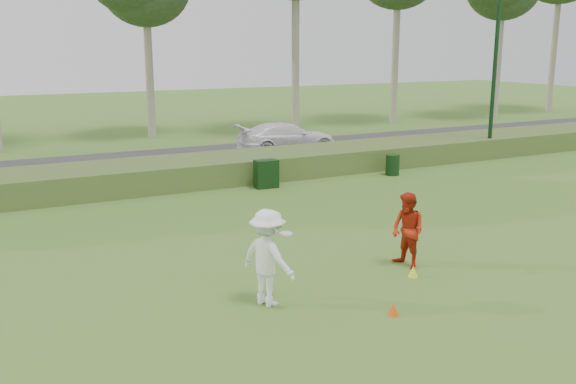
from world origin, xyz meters
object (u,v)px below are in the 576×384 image
player_white (268,258)px  trash_bin (392,165)px  cone_orange (393,309)px  utility_cabinet (266,174)px  lamp_post (497,33)px  cone_yellow (413,271)px  player_red (408,230)px  car_right (287,137)px

player_white → trash_bin: 13.81m
cone_orange → utility_cabinet: utility_cabinet is taller
utility_cabinet → lamp_post: bearing=8.7°
player_white → cone_orange: (1.91, -1.61, -0.86)m
player_white → cone_yellow: player_white is taller
player_white → cone_yellow: 3.68m
player_red → cone_orange: bearing=-49.7°
player_red → player_white: bearing=-89.5°
player_white → player_red: 3.90m
player_red → cone_yellow: (-0.28, -0.61, -0.76)m
cone_orange → cone_yellow: bearing=42.3°
cone_orange → cone_yellow: size_ratio=0.99×
lamp_post → utility_cabinet: bearing=-175.1°
player_white → trash_bin: bearing=-69.6°
car_right → player_red: bearing=167.1°
player_red → cone_orange: (-1.95, -2.13, -0.76)m
lamp_post → utility_cabinet: lamp_post is taller
lamp_post → trash_bin: 8.29m
player_red → cone_yellow: player_red is taller
cone_orange → trash_bin: (8.11, 11.10, 0.29)m
player_red → utility_cabinet: size_ratio=1.73×
lamp_post → cone_orange: (-14.46, -12.34, -5.47)m
trash_bin → car_right: (-1.37, 6.58, 0.35)m
lamp_post → player_white: 20.11m
cone_orange → car_right: bearing=69.1°
player_white → car_right: 18.25m
lamp_post → cone_orange: 19.78m
cone_orange → car_right: size_ratio=0.05×
lamp_post → utility_cabinet: (-11.81, -1.02, -5.08)m
trash_bin → cone_orange: bearing=-126.2°
player_white → cone_yellow: bearing=-114.5°
player_red → trash_bin: bearing=138.3°
player_white → utility_cabinet: 10.75m
utility_cabinet → car_right: bearing=61.0°
lamp_post → cone_yellow: lamp_post is taller
player_white → cone_yellow: size_ratio=7.92×
cone_yellow → trash_bin: trash_bin is taller
lamp_post → player_white: bearing=-146.7°
player_white → car_right: (8.65, 16.07, -0.23)m
cone_yellow → car_right: size_ratio=0.05×
lamp_post → car_right: lamp_post is taller
lamp_post → player_red: (-12.51, -10.22, -4.71)m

